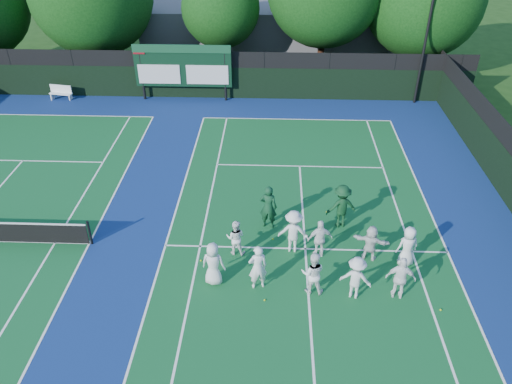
{
  "coord_description": "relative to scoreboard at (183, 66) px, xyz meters",
  "views": [
    {
      "loc": [
        -1.33,
        -14.09,
        12.48
      ],
      "look_at": [
        -2.0,
        3.0,
        1.3
      ],
      "focal_mm": 35.0,
      "sensor_mm": 36.0,
      "label": 1
    }
  ],
  "objects": [
    {
      "name": "bench",
      "position": [
        -7.88,
        -0.22,
        -1.69
      ],
      "size": [
        1.51,
        0.64,
        0.93
      ],
      "color": "white",
      "rests_on": "ground"
    },
    {
      "name": "back_fence",
      "position": [
        1.01,
        0.41,
        -0.83
      ],
      "size": [
        34.0,
        0.08,
        3.0
      ],
      "color": "black",
      "rests_on": "ground"
    },
    {
      "name": "ground",
      "position": [
        7.01,
        -15.59,
        -2.19
      ],
      "size": [
        120.0,
        120.0,
        0.0
      ],
      "primitive_type": "plane",
      "color": "#193D10",
      "rests_on": "ground"
    },
    {
      "name": "player_front_2",
      "position": [
        7.12,
        -16.87,
        -1.35
      ],
      "size": [
        0.86,
        0.69,
        1.68
      ],
      "primitive_type": "imported",
      "rotation": [
        0.0,
        0.0,
        3.08
      ],
      "color": "white",
      "rests_on": "ground"
    },
    {
      "name": "tennis_ball_3",
      "position": [
        3.04,
        -15.45,
        -2.16
      ],
      "size": [
        0.07,
        0.07,
        0.07
      ],
      "primitive_type": "sphere",
      "color": "#B2D318",
      "rests_on": "ground"
    },
    {
      "name": "player_back_4",
      "position": [
        10.68,
        -15.3,
        -1.36
      ],
      "size": [
        0.91,
        0.7,
        1.66
      ],
      "primitive_type": "imported",
      "rotation": [
        0.0,
        0.0,
        3.37
      ],
      "color": "white",
      "rests_on": "ground"
    },
    {
      "name": "player_front_4",
      "position": [
        10.07,
        -17.02,
        -1.34
      ],
      "size": [
        1.05,
        0.57,
        1.71
      ],
      "primitive_type": "imported",
      "rotation": [
        0.0,
        0.0,
        2.99
      ],
      "color": "white",
      "rests_on": "ground"
    },
    {
      "name": "tennis_ball_1",
      "position": [
        8.04,
        -12.1,
        -2.16
      ],
      "size": [
        0.07,
        0.07,
        0.07
      ],
      "primitive_type": "sphere",
      "color": "#B2D318",
      "rests_on": "ground"
    },
    {
      "name": "tennis_ball_2",
      "position": [
        11.41,
        -17.63,
        -2.16
      ],
      "size": [
        0.07,
        0.07,
        0.07
      ],
      "primitive_type": "sphere",
      "color": "#B2D318",
      "rests_on": "ground"
    },
    {
      "name": "player_front_1",
      "position": [
        5.24,
        -16.72,
        -1.29
      ],
      "size": [
        0.75,
        0.59,
        1.81
      ],
      "primitive_type": "imported",
      "rotation": [
        0.0,
        0.0,
        3.41
      ],
      "color": "white",
      "rests_on": "ground"
    },
    {
      "name": "scoreboard",
      "position": [
        0.0,
        0.0,
        0.0
      ],
      "size": [
        6.0,
        0.21,
        3.55
      ],
      "color": "black",
      "rests_on": "ground"
    },
    {
      "name": "coach_right",
      "position": [
        8.49,
        -12.99,
        -1.23
      ],
      "size": [
        1.38,
        1.0,
        1.92
      ],
      "primitive_type": "imported",
      "rotation": [
        0.0,
        0.0,
        3.4
      ],
      "color": "#0F391C",
      "rests_on": "ground"
    },
    {
      "name": "tennis_ball_4",
      "position": [
        5.74,
        -14.05,
        -2.16
      ],
      "size": [
        0.07,
        0.07,
        0.07
      ],
      "primitive_type": "sphere",
      "color": "#B2D318",
      "rests_on": "ground"
    },
    {
      "name": "player_back_1",
      "position": [
        6.51,
        -14.66,
        -1.29
      ],
      "size": [
        1.23,
        0.79,
        1.8
      ],
      "primitive_type": "imported",
      "rotation": [
        0.0,
        0.0,
        3.04
      ],
      "color": "silver",
      "rests_on": "ground"
    },
    {
      "name": "player_front_3",
      "position": [
        8.57,
        -17.04,
        -1.36
      ],
      "size": [
        1.21,
        0.9,
        1.67
      ],
      "primitive_type": "imported",
      "rotation": [
        0.0,
        0.0,
        2.85
      ],
      "color": "silver",
      "rests_on": "ground"
    },
    {
      "name": "player_front_0",
      "position": [
        3.67,
        -16.54,
        -1.33
      ],
      "size": [
        0.92,
        0.68,
        1.71
      ],
      "primitive_type": "imported",
      "rotation": [
        0.0,
        0.0,
        2.97
      ],
      "color": "silver",
      "rests_on": "ground"
    },
    {
      "name": "court_apron",
      "position": [
        1.01,
        -14.59,
        -2.19
      ],
      "size": [
        34.0,
        32.0,
        0.01
      ],
      "primitive_type": "cube",
      "color": "navy",
      "rests_on": "ground"
    },
    {
      "name": "tree_c",
      "position": [
        2.21,
        3.99,
        2.43
      ],
      "size": [
        5.11,
        5.11,
        7.32
      ],
      "color": "black",
      "rests_on": "ground"
    },
    {
      "name": "near_court",
      "position": [
        7.01,
        -14.59,
        -2.18
      ],
      "size": [
        11.05,
        23.85,
        0.01
      ],
      "color": "#125827",
      "rests_on": "ground"
    },
    {
      "name": "player_back_2",
      "position": [
        7.5,
        -14.95,
        -1.38
      ],
      "size": [
        1.01,
        0.55,
        1.62
      ],
      "primitive_type": "imported",
      "rotation": [
        0.0,
        0.0,
        3.31
      ],
      "color": "white",
      "rests_on": "ground"
    },
    {
      "name": "coach_left",
      "position": [
        5.53,
        -13.17,
        -1.22
      ],
      "size": [
        0.78,
        0.59,
        1.94
      ],
      "primitive_type": "imported",
      "rotation": [
        0.0,
        0.0,
        2.96
      ],
      "color": "#103D22",
      "rests_on": "ground"
    },
    {
      "name": "tree_e",
      "position": [
        15.25,
        3.99,
        3.08
      ],
      "size": [
        7.54,
        7.54,
        9.23
      ],
      "color": "black",
      "rests_on": "ground"
    },
    {
      "name": "player_back_3",
      "position": [
        9.38,
        -15.03,
        -1.45
      ],
      "size": [
        1.44,
        0.83,
        1.48
      ],
      "primitive_type": "imported",
      "rotation": [
        0.0,
        0.0,
        2.83
      ],
      "color": "silver",
      "rests_on": "ground"
    },
    {
      "name": "clubhouse",
      "position": [
        5.01,
        8.41,
        -0.19
      ],
      "size": [
        18.0,
        6.0,
        4.0
      ],
      "primitive_type": "cube",
      "color": "slate",
      "rests_on": "ground"
    },
    {
      "name": "tennis_ball_0",
      "position": [
        5.5,
        -17.41,
        -2.16
      ],
      "size": [
        0.07,
        0.07,
        0.07
      ],
      "primitive_type": "sphere",
      "color": "#B2D318",
      "rests_on": "ground"
    },
    {
      "name": "player_back_0",
      "position": [
        4.33,
        -14.9,
        -1.45
      ],
      "size": [
        0.77,
        0.62,
        1.49
      ],
      "primitive_type": "imported",
      "rotation": [
        0.0,
        0.0,
        3.05
      ],
      "color": "white",
      "rests_on": "ground"
    }
  ]
}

